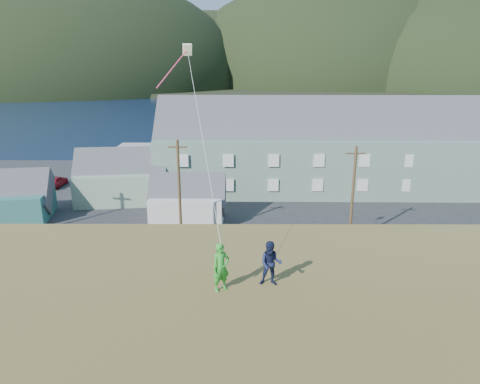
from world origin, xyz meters
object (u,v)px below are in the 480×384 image
shed_teal (9,198)px  shed_palegreen_far (199,156)px  kite_flyer_green (221,267)px  lodge (319,147)px  shed_white (188,200)px  kite_flyer_navy (271,264)px  shed_palegreen_near (122,178)px  wharf (187,152)px

shed_teal → shed_palegreen_far: shed_palegreen_far is taller
shed_teal → kite_flyer_green: (22.37, -26.64, 5.77)m
shed_teal → kite_flyer_green: 35.26m
kite_flyer_green → lodge: bearing=44.0°
shed_white → shed_palegreen_far: bearing=93.1°
shed_white → kite_flyer_green: size_ratio=4.18×
shed_teal → kite_flyer_navy: bearing=-56.7°
shed_teal → shed_palegreen_near: bearing=24.4°
wharf → shed_palegreen_near: shed_palegreen_near is taller
lodge → shed_palegreen_near: lodge is taller
shed_palegreen_far → kite_flyer_green: size_ratio=6.09×
kite_flyer_navy → lodge: bearing=82.3°
shed_palegreen_near → kite_flyer_navy: (14.66, -32.59, 5.28)m
shed_teal → kite_flyer_green: kite_flyer_green is taller
kite_flyer_green → shed_palegreen_far: bearing=65.8°
wharf → shed_palegreen_near: (-4.11, -26.16, 2.31)m
lodge → kite_flyer_green: bearing=-104.4°
shed_palegreen_near → kite_flyer_green: bearing=-75.6°
wharf → lodge: 28.97m
wharf → shed_palegreen_near: size_ratio=2.41×
shed_palegreen_far → kite_flyer_green: (5.34, -46.12, 5.55)m
shed_palegreen_near → kite_flyer_navy: 36.12m
wharf → shed_palegreen_far: 13.63m
wharf → shed_white: size_ratio=3.48×
shed_teal → kite_flyer_navy: kite_flyer_navy is taller
shed_palegreen_far → kite_flyer_navy: size_ratio=6.42×
wharf → shed_white: bearing=-82.8°
shed_palegreen_near → shed_palegreen_far: bearing=53.3°
wharf → shed_teal: size_ratio=3.01×
shed_white → wharf: bearing=98.0°
shed_palegreen_near → kite_flyer_green: size_ratio=6.02×
shed_teal → shed_palegreen_near: (9.51, 6.35, 0.44)m
wharf → shed_teal: (-13.62, -32.51, 1.88)m
shed_palegreen_far → kite_flyer_navy: bearing=-67.4°
kite_flyer_green → kite_flyer_navy: size_ratio=1.05×
shed_teal → kite_flyer_navy: (24.17, -26.24, 5.72)m
wharf → lodge: size_ratio=0.66×
shed_teal → kite_flyer_navy: 36.13m
wharf → kite_flyer_green: size_ratio=14.54×
shed_palegreen_near → shed_white: shed_palegreen_near is taller
kite_flyer_green → wharf: bearing=67.6°
shed_palegreen_far → shed_white: bearing=-74.0°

